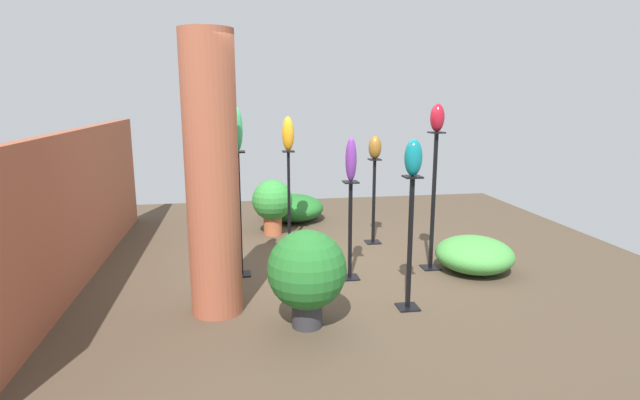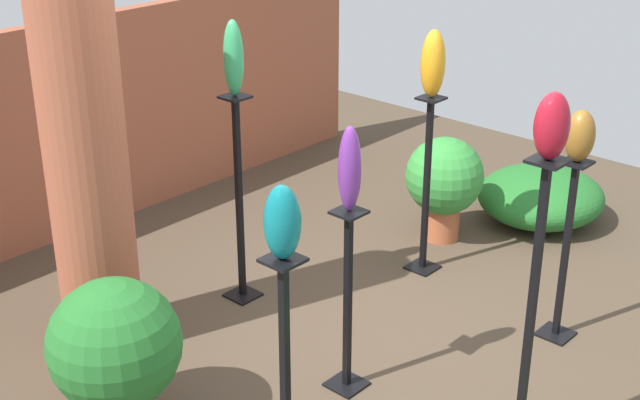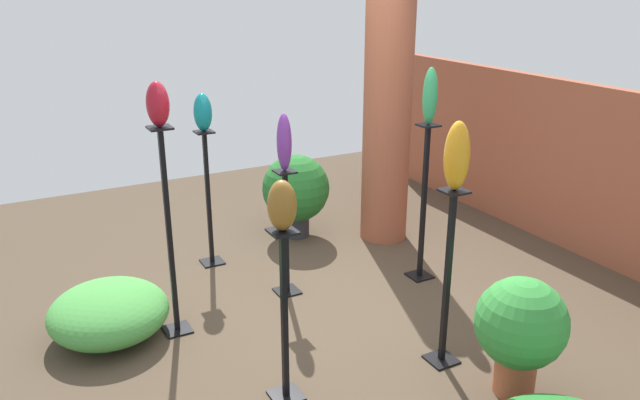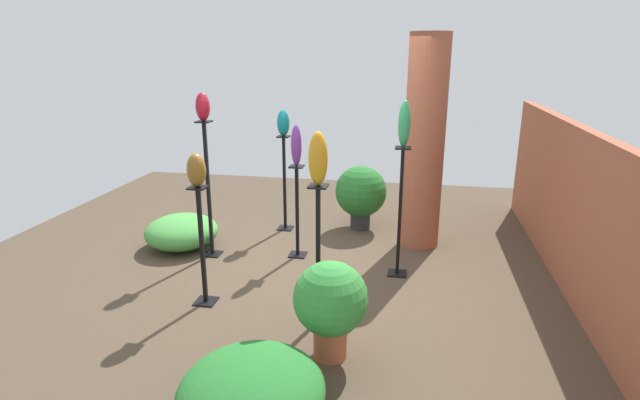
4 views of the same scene
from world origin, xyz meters
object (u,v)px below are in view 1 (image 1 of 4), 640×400
(art_vase_ruby, at_px, (437,118))
(pedestal_violet, at_px, (350,235))
(brick_pillar, at_px, (212,178))
(pedestal_ruby, at_px, (433,207))
(pedestal_amber, at_px, (289,202))
(art_vase_bronze, at_px, (375,147))
(potted_plant_mid_left, at_px, (272,202))
(potted_plant_mid_right, at_px, (307,272))
(pedestal_jade, at_px, (240,219))
(pedestal_bronze, at_px, (374,205))
(art_vase_jade, at_px, (237,129))
(art_vase_violet, at_px, (351,160))
(art_vase_amber, at_px, (288,134))
(art_vase_teal, at_px, (413,158))
(pedestal_teal, at_px, (410,249))

(art_vase_ruby, bearing_deg, pedestal_violet, 99.12)
(brick_pillar, distance_m, art_vase_ruby, 2.60)
(pedestal_ruby, bearing_deg, pedestal_amber, 50.12)
(art_vase_bronze, bearing_deg, potted_plant_mid_left, 63.75)
(potted_plant_mid_right, bearing_deg, art_vase_bronze, -27.76)
(pedestal_jade, relative_size, pedestal_bronze, 1.21)
(pedestal_bronze, bearing_deg, brick_pillar, 133.34)
(pedestal_jade, xyz_separation_m, art_vase_jade, (0.00, 0.00, 0.99))
(pedestal_jade, xyz_separation_m, potted_plant_mid_left, (1.64, -0.47, -0.17))
(art_vase_violet, bearing_deg, potted_plant_mid_right, 150.00)
(art_vase_amber, distance_m, art_vase_teal, 2.48)
(art_vase_ruby, xyz_separation_m, art_vase_violet, (-0.16, 1.01, -0.43))
(pedestal_teal, bearing_deg, pedestal_jade, 53.01)
(art_vase_teal, bearing_deg, pedestal_ruby, -31.68)
(pedestal_jade, height_order, art_vase_violet, art_vase_violet)
(pedestal_jade, relative_size, art_vase_violet, 3.01)
(pedestal_amber, xyz_separation_m, art_vase_ruby, (-1.28, -1.53, 1.17))
(pedestal_amber, distance_m, art_vase_amber, 0.92)
(pedestal_teal, distance_m, pedestal_violet, 0.95)
(pedestal_teal, xyz_separation_m, art_vase_jade, (1.18, 1.56, 1.06))
(pedestal_bronze, relative_size, art_vase_teal, 3.47)
(pedestal_jade, relative_size, art_vase_jade, 2.98)
(pedestal_teal, height_order, pedestal_violet, pedestal_teal)
(pedestal_teal, height_order, potted_plant_mid_right, pedestal_teal)
(pedestal_jade, bearing_deg, pedestal_amber, -30.24)
(pedestal_ruby, height_order, pedestal_bronze, pedestal_ruby)
(pedestal_jade, xyz_separation_m, art_vase_bronze, (0.98, -1.81, 0.67))
(art_vase_ruby, xyz_separation_m, art_vase_jade, (0.14, 2.20, -0.11))
(art_vase_violet, xyz_separation_m, potted_plant_mid_right, (-1.09, 0.63, -0.83))
(pedestal_amber, height_order, potted_plant_mid_left, pedestal_amber)
(art_vase_amber, xyz_separation_m, art_vase_bronze, (-0.16, -1.14, -0.18))
(pedestal_violet, bearing_deg, potted_plant_mid_right, 150.00)
(pedestal_bronze, bearing_deg, pedestal_jade, 118.52)
(pedestal_amber, bearing_deg, pedestal_ruby, -129.88)
(pedestal_bronze, distance_m, potted_plant_mid_right, 2.69)
(brick_pillar, bearing_deg, art_vase_jade, -13.87)
(art_vase_bronze, bearing_deg, pedestal_bronze, -135.00)
(potted_plant_mid_right, bearing_deg, pedestal_jade, 21.77)
(brick_pillar, xyz_separation_m, art_vase_bronze, (1.93, -2.04, 0.04))
(pedestal_violet, xyz_separation_m, art_vase_teal, (-0.87, -0.37, 0.95))
(pedestal_bronze, bearing_deg, pedestal_amber, 82.18)
(art_vase_jade, bearing_deg, art_vase_bronze, -61.48)
(pedestal_amber, height_order, pedestal_violet, pedestal_amber)
(pedestal_bronze, distance_m, art_vase_teal, 2.36)
(art_vase_amber, height_order, art_vase_bronze, art_vase_amber)
(brick_pillar, xyz_separation_m, pedestal_teal, (-0.23, -1.79, -0.69))
(pedestal_jade, bearing_deg, art_vase_bronze, -61.48)
(brick_pillar, distance_m, pedestal_teal, 1.93)
(brick_pillar, bearing_deg, pedestal_violet, -65.75)
(art_vase_teal, height_order, art_vase_bronze, art_vase_teal)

